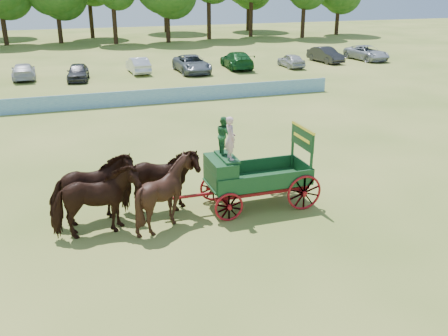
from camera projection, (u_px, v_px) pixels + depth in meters
ground at (281, 202)px, 19.67m from camera, size 160.00×160.00×0.00m
horse_lead_left at (95, 202)px, 16.67m from camera, size 3.06×1.62×2.48m
horse_lead_right at (93, 190)px, 17.65m from camera, size 3.16×1.94×2.48m
horse_wheel_left at (166, 193)px, 17.39m from camera, size 2.51×2.30×2.49m
horse_wheel_right at (159, 182)px, 18.36m from camera, size 3.07×1.65×2.48m
farm_dray at (240, 169)px, 18.65m from camera, size 6.00×2.00×3.73m
sponsor_banner at (161, 96)px, 35.15m from camera, size 26.00×0.08×1.05m
parked_cars at (153, 65)px, 46.40m from camera, size 53.08×7.24×1.64m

